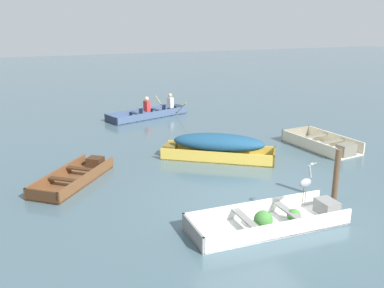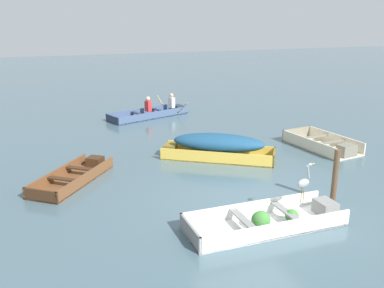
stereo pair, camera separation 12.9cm
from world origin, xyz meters
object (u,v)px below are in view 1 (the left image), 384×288
skiff_yellow_near_moored (218,145)px  heron_on_dinghy (306,181)px  skiff_cream_mid_moored (324,145)px  skiff_wooden_brown_far_moored (75,177)px  mooring_post (336,176)px  dinghy_white_foreground (273,220)px  rowboat_slate_blue_with_crew (151,113)px

skiff_yellow_near_moored → heron_on_dinghy: (0.05, -4.32, 0.45)m
skiff_cream_mid_moored → skiff_wooden_brown_far_moored: bearing=-179.8°
heron_on_dinghy → mooring_post: (1.23, 0.56, -0.25)m
dinghy_white_foreground → heron_on_dinghy: bearing=-2.4°
skiff_yellow_near_moored → skiff_cream_mid_moored: bearing=-4.3°
skiff_cream_mid_moored → rowboat_slate_blue_with_crew: 7.53m
rowboat_slate_blue_with_crew → dinghy_white_foreground: bearing=-91.6°
dinghy_white_foreground → skiff_cream_mid_moored: (4.28, 4.02, 0.01)m
skiff_yellow_near_moored → dinghy_white_foreground: bearing=-98.6°
skiff_cream_mid_moored → heron_on_dinghy: size_ratio=3.09×
skiff_cream_mid_moored → heron_on_dinghy: heron_on_dinghy is taller
rowboat_slate_blue_with_crew → heron_on_dinghy: 10.46m
dinghy_white_foreground → skiff_yellow_near_moored: skiff_yellow_near_moored is taller
heron_on_dinghy → mooring_post: mooring_post is taller
dinghy_white_foreground → skiff_cream_mid_moored: dinghy_white_foreground is taller
skiff_wooden_brown_far_moored → skiff_yellow_near_moored: bearing=4.1°
skiff_cream_mid_moored → heron_on_dinghy: bearing=-131.5°
dinghy_white_foreground → mooring_post: (1.93, 0.54, 0.50)m
skiff_yellow_near_moored → skiff_wooden_brown_far_moored: 4.20m
dinghy_white_foreground → rowboat_slate_blue_with_crew: size_ratio=0.91×
dinghy_white_foreground → heron_on_dinghy: size_ratio=3.94×
skiff_wooden_brown_far_moored → rowboat_slate_blue_with_crew: bearing=59.3°
heron_on_dinghy → skiff_yellow_near_moored: bearing=90.7°
skiff_yellow_near_moored → rowboat_slate_blue_with_crew: size_ratio=0.91×
dinghy_white_foreground → skiff_wooden_brown_far_moored: 5.33m
dinghy_white_foreground → skiff_wooden_brown_far_moored: size_ratio=1.23×
dinghy_white_foreground → rowboat_slate_blue_with_crew: 10.40m
skiff_cream_mid_moored → heron_on_dinghy: (-3.58, -4.05, 0.75)m
heron_on_dinghy → skiff_cream_mid_moored: bearing=48.5°
skiff_yellow_near_moored → skiff_wooden_brown_far_moored: skiff_yellow_near_moored is taller
skiff_yellow_near_moored → skiff_wooden_brown_far_moored: (-4.17, -0.30, -0.34)m
skiff_cream_mid_moored → skiff_wooden_brown_far_moored: skiff_cream_mid_moored is taller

